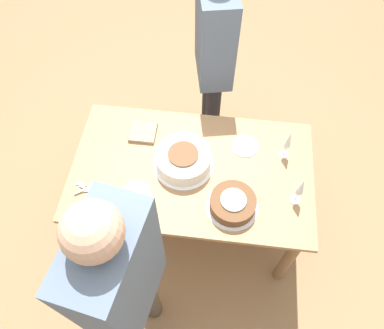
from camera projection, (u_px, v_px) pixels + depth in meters
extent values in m
plane|color=#8E6B47|center=(192.00, 219.00, 2.86)|extent=(12.00, 12.00, 0.00)
cube|color=#9E754C|center=(192.00, 170.00, 2.25)|extent=(1.44, 0.85, 0.03)
cylinder|color=brown|center=(86.00, 235.00, 2.41)|extent=(0.07, 0.07, 0.70)
cylinder|color=brown|center=(288.00, 259.00, 2.33)|extent=(0.07, 0.07, 0.70)
cylinder|color=brown|center=(112.00, 147.00, 2.78)|extent=(0.07, 0.07, 0.70)
cylinder|color=brown|center=(286.00, 165.00, 2.70)|extent=(0.07, 0.07, 0.70)
cylinder|color=white|center=(184.00, 164.00, 2.25)|extent=(0.37, 0.37, 0.01)
cylinder|color=silver|center=(183.00, 159.00, 2.21)|extent=(0.33, 0.33, 0.10)
cylinder|color=brown|center=(183.00, 154.00, 2.16)|extent=(0.18, 0.18, 0.01)
cylinder|color=white|center=(232.00, 206.00, 2.10)|extent=(0.30, 0.30, 0.01)
cylinder|color=brown|center=(233.00, 203.00, 2.07)|extent=(0.26, 0.26, 0.07)
cylinder|color=silver|center=(233.00, 200.00, 2.03)|extent=(0.14, 0.14, 0.01)
cylinder|color=silver|center=(295.00, 200.00, 2.12)|extent=(0.06, 0.06, 0.00)
cylinder|color=silver|center=(297.00, 196.00, 2.08)|extent=(0.01, 0.01, 0.09)
cone|color=silver|center=(302.00, 187.00, 1.99)|extent=(0.04, 0.04, 0.12)
cylinder|color=silver|center=(283.00, 154.00, 2.29)|extent=(0.06, 0.06, 0.00)
cylinder|color=silver|center=(285.00, 150.00, 2.25)|extent=(0.01, 0.01, 0.09)
cone|color=silver|center=(289.00, 139.00, 2.16)|extent=(0.04, 0.04, 0.12)
cylinder|color=silver|center=(136.00, 194.00, 2.14)|extent=(0.17, 0.17, 0.01)
cylinder|color=silver|center=(245.00, 146.00, 2.32)|extent=(0.17, 0.17, 0.01)
cube|color=silver|center=(90.00, 187.00, 2.17)|extent=(0.17, 0.06, 0.00)
cube|color=silver|center=(89.00, 186.00, 2.17)|extent=(0.17, 0.02, 0.00)
cube|color=silver|center=(96.00, 189.00, 2.15)|extent=(0.17, 0.06, 0.00)
cube|color=silver|center=(91.00, 191.00, 2.14)|extent=(0.16, 0.08, 0.00)
cube|color=silver|center=(88.00, 188.00, 2.15)|extent=(0.15, 0.10, 0.00)
cube|color=gray|center=(143.00, 132.00, 2.37)|extent=(0.16, 0.16, 0.02)
cylinder|color=#4C4238|center=(148.00, 294.00, 2.15)|extent=(0.11, 0.11, 0.84)
cube|color=slate|center=(118.00, 275.00, 1.45)|extent=(0.29, 0.43, 0.70)
sphere|color=tan|center=(92.00, 232.00, 1.07)|extent=(0.19, 0.19, 0.19)
cylinder|color=#232328|center=(209.00, 97.00, 3.01)|extent=(0.11, 0.11, 0.76)
cylinder|color=#232328|center=(212.00, 118.00, 2.90)|extent=(0.11, 0.11, 0.76)
cube|color=slate|center=(215.00, 34.00, 2.37)|extent=(0.30, 0.44, 0.63)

